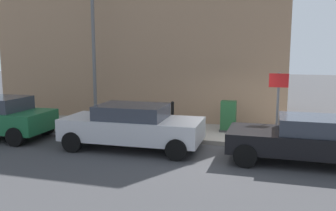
{
  "coord_description": "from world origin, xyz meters",
  "views": [
    {
      "loc": [
        -10.98,
        -1.41,
        3.11
      ],
      "look_at": [
        0.95,
        2.12,
        1.2
      ],
      "focal_mm": 37.83,
      "sensor_mm": 36.0,
      "label": 1
    }
  ],
  "objects_px": {
    "car_black": "(308,139)",
    "bollard_near_cabinet": "(173,113)",
    "car_silver": "(132,126)",
    "street_sign": "(278,97)",
    "utility_cabinet": "(228,117)",
    "bollard_far_kerb": "(118,118)",
    "lamppost": "(94,47)"
  },
  "relations": [
    {
      "from": "bollard_near_cabinet",
      "to": "bollard_far_kerb",
      "type": "height_order",
      "value": "same"
    },
    {
      "from": "car_black",
      "to": "car_silver",
      "type": "bearing_deg",
      "value": -0.35
    },
    {
      "from": "bollard_far_kerb",
      "to": "lamppost",
      "type": "xyz_separation_m",
      "value": [
        1.48,
        1.68,
        2.6
      ]
    },
    {
      "from": "car_black",
      "to": "utility_cabinet",
      "type": "height_order",
      "value": "car_black"
    },
    {
      "from": "car_black",
      "to": "street_sign",
      "type": "xyz_separation_m",
      "value": [
        1.43,
        0.83,
        0.96
      ]
    },
    {
      "from": "bollard_near_cabinet",
      "to": "street_sign",
      "type": "xyz_separation_m",
      "value": [
        -1.4,
        -3.89,
        0.96
      ]
    },
    {
      "from": "lamppost",
      "to": "car_black",
      "type": "bearing_deg",
      "value": -109.65
    },
    {
      "from": "bollard_near_cabinet",
      "to": "street_sign",
      "type": "relative_size",
      "value": 0.45
    },
    {
      "from": "car_black",
      "to": "bollard_far_kerb",
      "type": "distance_m",
      "value": 6.55
    },
    {
      "from": "car_black",
      "to": "street_sign",
      "type": "relative_size",
      "value": 1.85
    },
    {
      "from": "car_silver",
      "to": "bollard_far_kerb",
      "type": "height_order",
      "value": "car_silver"
    },
    {
      "from": "car_silver",
      "to": "utility_cabinet",
      "type": "height_order",
      "value": "car_silver"
    },
    {
      "from": "car_black",
      "to": "bollard_far_kerb",
      "type": "xyz_separation_m",
      "value": [
        1.41,
        6.4,
        0.01
      ]
    },
    {
      "from": "utility_cabinet",
      "to": "bollard_far_kerb",
      "type": "distance_m",
      "value": 4.09
    },
    {
      "from": "bollard_far_kerb",
      "to": "lamppost",
      "type": "relative_size",
      "value": 0.18
    },
    {
      "from": "car_silver",
      "to": "lamppost",
      "type": "xyz_separation_m",
      "value": [
        2.85,
        2.82,
        2.55
      ]
    },
    {
      "from": "car_black",
      "to": "bollard_near_cabinet",
      "type": "bearing_deg",
      "value": -30.93
    },
    {
      "from": "bollard_near_cabinet",
      "to": "car_silver",
      "type": "bearing_deg",
      "value": 168.8
    },
    {
      "from": "car_silver",
      "to": "bollard_far_kerb",
      "type": "relative_size",
      "value": 4.31
    },
    {
      "from": "bollard_near_cabinet",
      "to": "lamppost",
      "type": "height_order",
      "value": "lamppost"
    },
    {
      "from": "utility_cabinet",
      "to": "lamppost",
      "type": "bearing_deg",
      "value": 88.32
    },
    {
      "from": "car_silver",
      "to": "bollard_near_cabinet",
      "type": "bearing_deg",
      "value": -102.55
    },
    {
      "from": "car_black",
      "to": "car_silver",
      "type": "relative_size",
      "value": 0.95
    },
    {
      "from": "car_black",
      "to": "car_silver",
      "type": "xyz_separation_m",
      "value": [
        0.03,
        5.26,
        0.06
      ]
    },
    {
      "from": "car_silver",
      "to": "utility_cabinet",
      "type": "relative_size",
      "value": 3.9
    },
    {
      "from": "car_black",
      "to": "bollard_near_cabinet",
      "type": "distance_m",
      "value": 5.49
    },
    {
      "from": "bollard_near_cabinet",
      "to": "bollard_far_kerb",
      "type": "distance_m",
      "value": 2.2
    },
    {
      "from": "bollard_near_cabinet",
      "to": "street_sign",
      "type": "height_order",
      "value": "street_sign"
    },
    {
      "from": "bollard_far_kerb",
      "to": "car_black",
      "type": "bearing_deg",
      "value": -102.4
    },
    {
      "from": "car_black",
      "to": "bollard_far_kerb",
      "type": "height_order",
      "value": "car_black"
    },
    {
      "from": "car_black",
      "to": "bollard_near_cabinet",
      "type": "relative_size",
      "value": 4.11
    },
    {
      "from": "car_silver",
      "to": "lamppost",
      "type": "distance_m",
      "value": 4.75
    }
  ]
}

